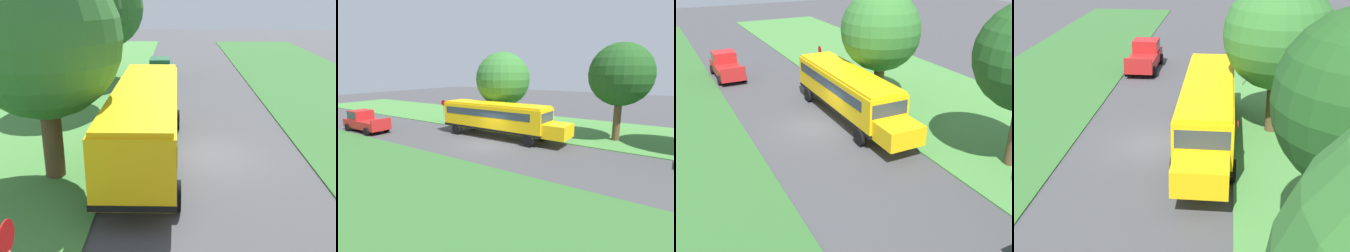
{
  "view_description": "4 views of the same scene",
  "coord_description": "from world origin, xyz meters",
  "views": [
    {
      "loc": [
        -1.47,
        -15.72,
        6.71
      ],
      "look_at": [
        -1.81,
        0.1,
        1.27
      ],
      "focal_mm": 42.0,
      "sensor_mm": 36.0,
      "label": 1
    },
    {
      "loc": [
        16.55,
        13.14,
        6.05
      ],
      "look_at": [
        -2.31,
        0.64,
        1.27
      ],
      "focal_mm": 28.0,
      "sensor_mm": 36.0,
      "label": 2
    },
    {
      "loc": [
        8.38,
        20.93,
        10.42
      ],
      "look_at": [
        -0.34,
        3.52,
        1.5
      ],
      "focal_mm": 42.0,
      "sensor_mm": 36.0,
      "label": 3
    },
    {
      "loc": [
        -3.54,
        21.06,
        10.13
      ],
      "look_at": [
        -1.59,
        1.42,
        1.65
      ],
      "focal_mm": 50.0,
      "sensor_mm": 36.0,
      "label": 4
    }
  ],
  "objects": [
    {
      "name": "stop_sign",
      "position": [
        -4.6,
        -9.6,
        1.74
      ],
      "size": [
        0.08,
        0.68,
        2.74
      ],
      "color": "gray",
      "rests_on": "ground"
    },
    {
      "name": "school_bus",
      "position": [
        -2.69,
        -0.55,
        1.92
      ],
      "size": [
        2.84,
        12.42,
        3.16
      ],
      "color": "yellow",
      "rests_on": "ground"
    },
    {
      "name": "pickup_truck",
      "position": [
        2.7,
        -13.31,
        1.07
      ],
      "size": [
        2.28,
        5.4,
        2.1
      ],
      "color": "#B21E1E",
      "rests_on": "ground"
    },
    {
      "name": "oak_tree_beside_bus",
      "position": [
        -5.97,
        -2.33,
        5.21
      ],
      "size": [
        5.54,
        5.54,
        7.95
      ],
      "color": "brown",
      "rests_on": "ground"
    },
    {
      "name": "ground_plane",
      "position": [
        0.0,
        0.0,
        0.0
      ],
      "size": [
        120.0,
        120.0,
        0.0
      ],
      "primitive_type": "plane",
      "color": "#424244"
    }
  ]
}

